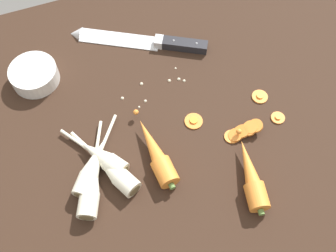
# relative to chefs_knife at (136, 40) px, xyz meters

# --- Properties ---
(ground_plane) EXTENTS (1.20, 0.90, 0.04)m
(ground_plane) POSITION_rel_chefs_knife_xyz_m (-0.01, -0.24, -0.03)
(ground_plane) COLOR #332116
(chefs_knife) EXTENTS (0.32, 0.20, 0.04)m
(chefs_knife) POSITION_rel_chefs_knife_xyz_m (0.00, 0.00, 0.00)
(chefs_knife) COLOR silver
(chefs_knife) RESTS_ON ground_plane
(whole_carrot) EXTENTS (0.05, 0.20, 0.04)m
(whole_carrot) POSITION_rel_chefs_knife_xyz_m (-0.06, -0.32, 0.01)
(whole_carrot) COLOR orange
(whole_carrot) RESTS_ON ground_plane
(whole_carrot_second) EXTENTS (0.07, 0.19, 0.04)m
(whole_carrot_second) POSITION_rel_chefs_knife_xyz_m (0.10, -0.43, 0.01)
(whole_carrot_second) COLOR orange
(whole_carrot_second) RESTS_ON ground_plane
(parsnip_front) EXTENTS (0.11, 0.18, 0.04)m
(parsnip_front) POSITION_rel_chefs_knife_xyz_m (-0.15, -0.32, 0.01)
(parsnip_front) COLOR silver
(parsnip_front) RESTS_ON ground_plane
(parsnip_mid_left) EXTENTS (0.14, 0.17, 0.04)m
(parsnip_mid_left) POSITION_rel_chefs_knife_xyz_m (-0.19, -0.30, 0.01)
(parsnip_mid_left) COLOR silver
(parsnip_mid_left) RESTS_ON ground_plane
(parsnip_mid_right) EXTENTS (0.12, 0.16, 0.04)m
(parsnip_mid_right) POSITION_rel_chefs_knife_xyz_m (-0.17, -0.29, 0.01)
(parsnip_mid_right) COLOR silver
(parsnip_mid_right) RESTS_ON ground_plane
(parsnip_back) EXTENTS (0.11, 0.20, 0.04)m
(parsnip_back) POSITION_rel_chefs_knife_xyz_m (-0.20, -0.33, 0.01)
(parsnip_back) COLOR silver
(parsnip_back) RESTS_ON ground_plane
(carrot_slice_stack) EXTENTS (0.09, 0.03, 0.03)m
(carrot_slice_stack) POSITION_rel_chefs_knife_xyz_m (0.14, -0.33, 0.00)
(carrot_slice_stack) COLOR orange
(carrot_slice_stack) RESTS_ON ground_plane
(carrot_slice_stray_near) EXTENTS (0.04, 0.04, 0.01)m
(carrot_slice_stray_near) POSITION_rel_chefs_knife_xyz_m (0.22, -0.26, -0.00)
(carrot_slice_stray_near) COLOR orange
(carrot_slice_stray_near) RESTS_ON ground_plane
(carrot_slice_stray_mid) EXTENTS (0.03, 0.03, 0.01)m
(carrot_slice_stray_mid) POSITION_rel_chefs_knife_xyz_m (0.23, -0.32, -0.00)
(carrot_slice_stray_mid) COLOR orange
(carrot_slice_stray_mid) RESTS_ON ground_plane
(carrot_slice_stray_far) EXTENTS (0.04, 0.04, 0.01)m
(carrot_slice_stray_far) POSITION_rel_chefs_knife_xyz_m (0.05, -0.26, -0.00)
(carrot_slice_stray_far) COLOR orange
(carrot_slice_stray_far) RESTS_ON ground_plane
(prep_bowl) EXTENTS (0.11, 0.11, 0.04)m
(prep_bowl) POSITION_rel_chefs_knife_xyz_m (-0.26, -0.03, 0.01)
(prep_bowl) COLOR white
(prep_bowl) RESTS_ON ground_plane
(mince_crumbs) EXTENTS (0.16, 0.08, 0.01)m
(mince_crumbs) POSITION_rel_chefs_knife_xyz_m (0.00, -0.15, -0.00)
(mince_crumbs) COLOR beige
(mince_crumbs) RESTS_ON ground_plane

